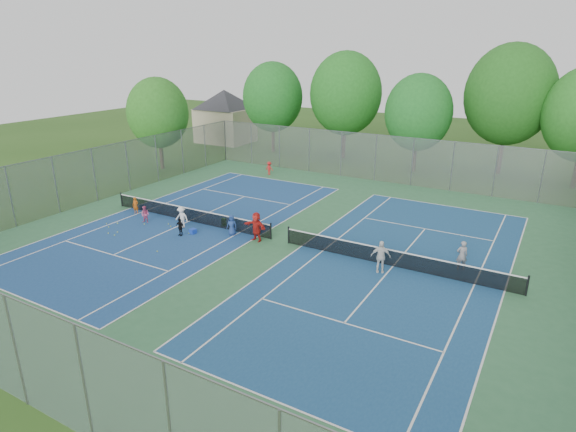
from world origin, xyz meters
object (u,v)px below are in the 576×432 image
Objects in this scene: ball_crate at (193,231)px; ball_hopper at (224,222)px; instructor at (462,255)px; net_right at (394,259)px; net_left at (189,215)px.

ball_hopper reaches higher than ball_crate.
ball_hopper is 0.32× the size of instructor.
net_right is at bearing 7.45° from ball_crate.
ball_crate is 2.23m from ball_hopper.
ball_crate is at bearing -16.38° from instructor.
net_right is 11.50m from ball_hopper.
ball_hopper is 14.68m from instructor.
net_right is 8.06× the size of instructor.
ball_hopper is (2.51, 0.45, -0.20)m from net_left.
ball_hopper is at bearing 67.78° from ball_crate.
net_left is at bearing -169.84° from ball_hopper.
net_left is at bearing 136.07° from ball_crate.
net_left is 1.00× the size of net_right.
ball_crate is (-12.33, -1.61, -0.30)m from net_right.
instructor is at bearing 11.07° from ball_crate.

